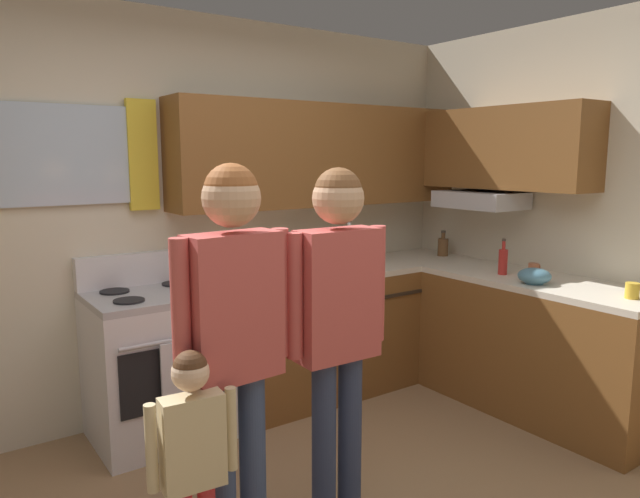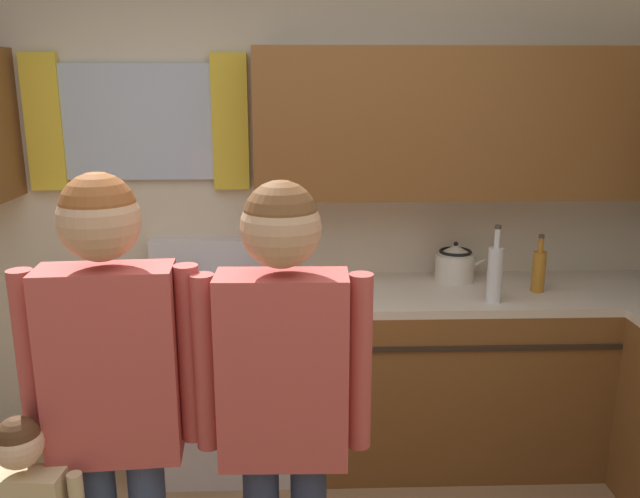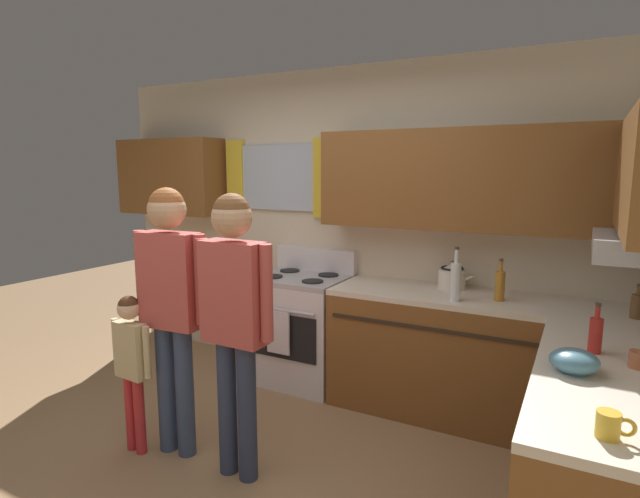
% 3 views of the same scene
% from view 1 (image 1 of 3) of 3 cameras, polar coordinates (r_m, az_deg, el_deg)
% --- Properties ---
extents(back_wall_unit, '(4.60, 0.42, 2.60)m').
position_cam_1_polar(back_wall_unit, '(3.89, -13.59, 5.29)').
color(back_wall_unit, beige).
rests_on(back_wall_unit, ground).
extents(right_wall_unit, '(0.52, 4.05, 2.60)m').
position_cam_1_polar(right_wall_unit, '(4.12, 27.76, 3.70)').
color(right_wall_unit, beige).
rests_on(right_wall_unit, ground).
extents(kitchen_counter_run, '(2.11, 2.18, 0.90)m').
position_cam_1_polar(kitchen_counter_run, '(4.27, 9.98, -8.10)').
color(kitchen_counter_run, brown).
rests_on(kitchen_counter_run, ground).
extents(stove_oven, '(0.75, 0.67, 1.10)m').
position_cam_1_polar(stove_oven, '(3.74, -15.53, -10.54)').
color(stove_oven, silver).
rests_on(stove_oven, ground).
extents(bottle_oil_amber, '(0.06, 0.06, 0.29)m').
position_cam_1_polar(bottle_oil_amber, '(4.32, 4.36, -0.18)').
color(bottle_oil_amber, '#B27223').
rests_on(bottle_oil_amber, kitchen_counter_run).
extents(bottle_sauce_red, '(0.06, 0.06, 0.25)m').
position_cam_1_polar(bottle_sauce_red, '(4.18, 17.29, -1.11)').
color(bottle_sauce_red, red).
rests_on(bottle_sauce_red, kitchen_counter_run).
extents(bottle_squat_brown, '(0.08, 0.08, 0.21)m').
position_cam_1_polar(bottle_squat_brown, '(4.84, 11.82, 0.25)').
color(bottle_squat_brown, brown).
rests_on(bottle_squat_brown, kitchen_counter_run).
extents(bottle_tall_clear, '(0.07, 0.07, 0.37)m').
position_cam_1_polar(bottle_tall_clear, '(4.04, 2.84, -0.35)').
color(bottle_tall_clear, silver).
rests_on(bottle_tall_clear, kitchen_counter_run).
extents(mug_mustard_yellow, '(0.12, 0.08, 0.09)m').
position_cam_1_polar(mug_mustard_yellow, '(3.77, 28.02, -3.57)').
color(mug_mustard_yellow, gold).
rests_on(mug_mustard_yellow, kitchen_counter_run).
extents(cup_terracotta, '(0.11, 0.07, 0.08)m').
position_cam_1_polar(cup_terracotta, '(4.25, 20.00, -1.81)').
color(cup_terracotta, '#B76642').
rests_on(cup_terracotta, kitchen_counter_run).
extents(stovetop_kettle, '(0.27, 0.20, 0.21)m').
position_cam_1_polar(stovetop_kettle, '(4.26, -1.08, -0.47)').
color(stovetop_kettle, silver).
rests_on(stovetop_kettle, kitchen_counter_run).
extents(mixing_bowl, '(0.20, 0.20, 0.10)m').
position_cam_1_polar(mixing_bowl, '(3.94, 20.04, -2.51)').
color(mixing_bowl, teal).
rests_on(mixing_bowl, kitchen_counter_run).
extents(adult_holding_child, '(0.52, 0.23, 1.67)m').
position_cam_1_polar(adult_holding_child, '(2.34, -8.31, -7.04)').
color(adult_holding_child, '#38476B').
rests_on(adult_holding_child, ground).
extents(adult_in_plaid, '(0.51, 0.22, 1.65)m').
position_cam_1_polar(adult_in_plaid, '(2.58, 1.72, -5.76)').
color(adult_in_plaid, '#2D3856').
rests_on(adult_in_plaid, ground).
extents(small_child, '(0.34, 0.14, 1.02)m').
position_cam_1_polar(small_child, '(2.31, -12.19, -18.57)').
color(small_child, red).
rests_on(small_child, ground).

